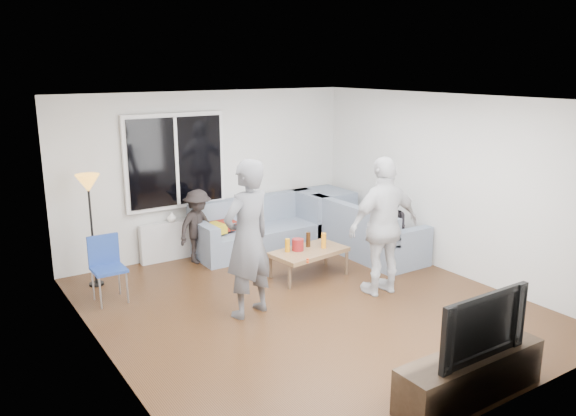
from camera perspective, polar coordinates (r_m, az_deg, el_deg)
floor at (r=7.38m, az=1.94°, el=-9.91°), size 5.00×5.50×0.04m
ceiling at (r=6.75m, az=2.13°, el=11.01°), size 5.00×5.50×0.04m
wall_back at (r=9.30m, az=-7.90°, el=3.54°), size 5.00×0.04×2.60m
wall_front at (r=5.05m, az=20.60°, el=-6.30°), size 5.00×0.04×2.60m
wall_left at (r=5.91m, az=-18.37°, el=-3.17°), size 0.04×5.50×2.60m
wall_right at (r=8.62m, az=15.84°, el=2.31°), size 0.04×5.50×2.60m
window_frame at (r=8.94m, az=-11.21°, el=4.62°), size 1.62×0.06×1.47m
window_glass at (r=8.91m, az=-11.11°, el=4.58°), size 1.50×0.02×1.35m
window_mullion at (r=8.90m, az=-11.08°, el=4.58°), size 0.05×0.03×1.35m
radiator at (r=9.19m, az=-10.74°, el=-3.06°), size 1.30×0.12×0.62m
potted_plant at (r=9.17m, az=-8.85°, el=0.04°), size 0.18×0.15×0.32m
vase at (r=9.01m, az=-11.56°, el=-0.89°), size 0.19×0.19×0.15m
sofa_back_section at (r=9.38m, az=-2.57°, el=-1.73°), size 2.30×0.85×0.85m
sofa_right_section at (r=9.28m, az=8.01°, el=-2.04°), size 2.00×0.85×0.85m
sofa_corner at (r=10.05m, az=3.55°, el=-0.66°), size 0.85×0.85×0.85m
cushion_yellow at (r=8.92m, az=-7.66°, el=-2.12°), size 0.42×0.37×0.14m
cushion_red at (r=9.10m, az=-6.41°, el=-1.76°), size 0.37×0.31×0.13m
coffee_table at (r=8.29m, az=2.10°, el=-5.53°), size 1.16×0.73×0.40m
pitcher at (r=8.17m, az=0.99°, el=-3.69°), size 0.17×0.17×0.17m
side_chair at (r=7.69m, az=-17.50°, el=-5.96°), size 0.40×0.40×0.86m
floor_lamp at (r=8.22m, az=-19.02°, el=-2.23°), size 0.32×0.32×1.56m
player_left at (r=6.83m, az=-4.05°, el=-3.11°), size 0.80×0.62×1.93m
player_right at (r=7.59m, az=9.59°, el=-1.82°), size 1.12×0.53×1.85m
spectator_right at (r=8.86m, az=10.34°, el=-2.07°), size 0.43×0.55×1.10m
spectator_back at (r=8.87m, az=-8.99°, el=-1.83°), size 0.85×0.65×1.15m
tv_console at (r=5.69m, az=17.77°, el=-15.69°), size 1.60×0.40×0.44m
television at (r=5.45m, az=18.19°, el=-10.83°), size 1.08×0.14×0.62m
bottle_e at (r=8.47m, az=3.60°, el=-3.03°), size 0.07×0.07×0.18m
bottle_d at (r=8.29m, az=3.59°, el=-3.27°), size 0.07×0.07×0.22m
bottle_c at (r=8.33m, az=2.03°, el=-3.18°), size 0.07×0.07×0.22m
bottle_a at (r=8.11m, az=-0.06°, el=-3.76°), size 0.07×0.07×0.19m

